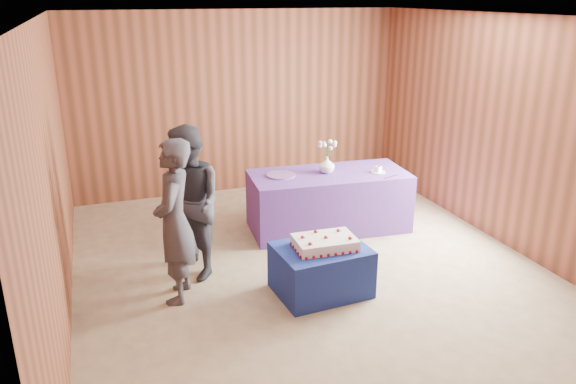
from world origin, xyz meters
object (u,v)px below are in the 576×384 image
vase (327,165)px  guest_right (189,204)px  cake_table (321,270)px  guest_left (175,222)px  sheet_cake (325,243)px  serving_table (328,201)px

vase → guest_right: bearing=-158.7°
cake_table → guest_left: size_ratio=0.55×
sheet_cake → guest_right: bearing=147.8°
cake_table → vase: (0.72, 1.55, 0.60)m
serving_table → guest_left: guest_left is taller
cake_table → guest_left: (-1.39, 0.38, 0.57)m
guest_right → vase: bearing=94.3°
cake_table → vase: vase is taller
cake_table → sheet_cake: sheet_cake is taller
cake_table → sheet_cake: (0.03, -0.02, 0.31)m
guest_left → guest_right: size_ratio=1.00×
vase → guest_left: size_ratio=0.13×
cake_table → guest_left: guest_left is taller
cake_table → vase: bearing=61.0°
serving_table → guest_right: size_ratio=1.21×
serving_table → sheet_cake: (-0.71, -1.53, 0.18)m
serving_table → guest_left: 2.45m
guest_right → serving_table: bearing=93.1°
cake_table → sheet_cake: 0.31m
sheet_cake → vase: (0.69, 1.57, 0.30)m
guest_right → sheet_cake: bearing=38.3°
sheet_cake → guest_left: size_ratio=0.40×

